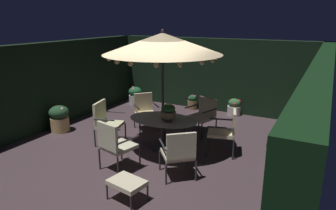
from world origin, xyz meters
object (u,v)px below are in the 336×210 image
potted_plant_back_left (234,107)px  potted_plant_front_corner (281,151)px  patio_chair_southwest (203,114)px  potted_plant_back_center (192,102)px  patio_chair_north (145,110)px  patio_umbrella (163,44)px  patio_chair_east (115,143)px  potted_plant_back_right (135,95)px  ottoman_footrest (127,183)px  potted_plant_left_near (295,114)px  patio_chair_southeast (179,151)px  potted_plant_right_far (59,118)px  patio_chair_south (226,129)px  patio_chair_northeast (106,120)px  centerpiece_planter (168,111)px  patio_dining_table (163,124)px

potted_plant_back_left → potted_plant_front_corner: bearing=-58.2°
patio_chair_southwest → potted_plant_back_center: size_ratio=1.91×
patio_chair_north → potted_plant_back_center: (0.38, 2.36, -0.30)m
patio_umbrella → patio_chair_north: 2.36m
patio_chair_east → potted_plant_back_right: 4.99m
patio_chair_southwest → potted_plant_back_left: patio_chair_southwest is taller
potted_plant_front_corner → ottoman_footrest: bearing=-130.2°
potted_plant_left_near → potted_plant_front_corner: bearing=-88.7°
patio_chair_southeast → potted_plant_right_far: patio_chair_southeast is taller
patio_chair_south → potted_plant_front_corner: size_ratio=1.52×
patio_chair_southwest → ottoman_footrest: (0.06, -3.50, -0.23)m
patio_chair_southwest → patio_chair_southeast: bearing=-78.6°
patio_chair_northeast → potted_plant_back_center: bearing=79.4°
patio_chair_north → potted_plant_right_far: (-1.92, -1.26, -0.18)m
patio_chair_northeast → potted_plant_back_right: bearing=112.7°
patio_chair_southeast → potted_plant_back_right: bearing=132.7°
patio_umbrella → potted_plant_right_far: 3.66m
potted_plant_back_center → potted_plant_front_corner: bearing=-42.3°
centerpiece_planter → potted_plant_back_center: bearing=104.6°
potted_plant_front_corner → patio_chair_east: bearing=-149.5°
patio_chair_south → potted_plant_back_right: patio_chair_south is taller
patio_chair_south → potted_plant_front_corner: patio_chair_south is taller
patio_chair_south → patio_chair_southwest: 1.32m
patio_chair_northeast → patio_chair_south: bearing=15.5°
potted_plant_back_right → patio_chair_northeast: bearing=-67.3°
patio_chair_east → centerpiece_planter: bearing=70.1°
centerpiece_planter → patio_chair_north: bearing=141.4°
ottoman_footrest → potted_plant_front_corner: potted_plant_front_corner is taller
patio_chair_north → patio_chair_northeast: (-0.30, -1.29, 0.04)m
patio_chair_southeast → potted_plant_back_right: patio_chair_southeast is taller
potted_plant_left_near → potted_plant_back_left: potted_plant_left_near is taller
potted_plant_front_corner → patio_dining_table: bearing=-173.3°
patio_chair_northeast → patio_chair_southeast: 2.44m
patio_dining_table → patio_chair_east: (-0.31, -1.40, -0.01)m
patio_chair_northeast → potted_plant_right_far: patio_chair_northeast is taller
patio_chair_southeast → patio_chair_south: 1.54m
patio_dining_table → potted_plant_back_center: patio_dining_table is taller
potted_plant_front_corner → patio_chair_southeast: bearing=-140.0°
patio_dining_table → potted_plant_back_left: size_ratio=3.08×
potted_plant_right_far → potted_plant_front_corner: bearing=6.4°
centerpiece_planter → potted_plant_front_corner: centerpiece_planter is taller
patio_chair_east → potted_plant_left_near: size_ratio=1.59×
patio_chair_east → patio_chair_southeast: bearing=14.5°
potted_plant_front_corner → potted_plant_right_far: size_ratio=0.94×
potted_plant_left_near → potted_plant_back_left: 1.79m
patio_chair_north → potted_plant_back_center: bearing=80.8°
patio_chair_east → ottoman_footrest: 1.14m
potted_plant_front_corner → potted_plant_back_center: bearing=137.7°
ottoman_footrest → potted_plant_back_center: potted_plant_back_center is taller
patio_umbrella → patio_chair_northeast: patio_umbrella is taller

